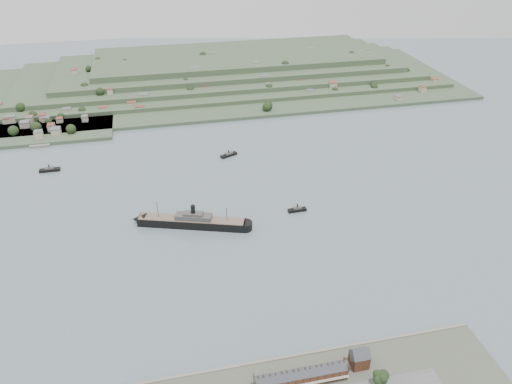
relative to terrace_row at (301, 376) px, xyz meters
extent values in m
plane|color=slate|center=(10.00, 168.02, -6.84)|extent=(1400.00, 1400.00, 0.00)
cube|color=gray|center=(10.00, 19.02, -5.54)|extent=(220.00, 2.00, 2.60)
cube|color=#4D2B1B|center=(0.00, 0.02, -1.34)|extent=(55.00, 8.00, 7.00)
cube|color=#3A3C42|center=(0.00, 0.02, 2.16)|extent=(55.60, 8.15, 8.15)
cube|color=#4D2B1B|center=(-27.50, 0.02, 3.16)|extent=(0.50, 8.40, 3.00)
cube|color=#4D2B1B|center=(27.50, 0.02, 3.16)|extent=(0.50, 8.40, 3.00)
cube|color=#2F211A|center=(-22.00, 0.02, 4.56)|extent=(0.90, 1.40, 3.20)
cube|color=#2F211A|center=(-16.50, 0.02, 4.56)|extent=(0.90, 1.40, 3.20)
cube|color=#2F211A|center=(-2.75, 0.02, 4.56)|extent=(0.90, 1.40, 3.20)
cube|color=#2F211A|center=(2.75, 0.02, 4.56)|extent=(0.90, 1.40, 3.20)
cube|color=#2F211A|center=(16.50, 0.02, 4.56)|extent=(0.90, 1.40, 3.20)
cube|color=#2F211A|center=(22.00, 0.02, 4.56)|extent=(0.90, 1.40, 3.20)
cube|color=#4D2B1B|center=(37.50, 4.02, -0.34)|extent=(10.00, 10.00, 9.00)
cube|color=#3A3C42|center=(37.50, 4.02, 4.16)|extent=(10.40, 10.18, 10.18)
cube|color=#374830|center=(10.00, 528.02, -4.84)|extent=(760.00, 260.00, 4.00)
cube|color=#374830|center=(30.00, 553.02, -0.34)|extent=(680.00, 220.00, 5.00)
cube|color=#374830|center=(45.00, 568.02, 5.16)|extent=(600.00, 200.00, 6.00)
cube|color=#374830|center=(60.00, 583.02, 11.66)|extent=(520.00, 180.00, 7.00)
cube|color=#374830|center=(75.00, 598.02, 19.16)|extent=(440.00, 160.00, 8.00)
cube|color=#374830|center=(-190.00, 418.02, -4.84)|extent=(150.00, 90.00, 4.00)
cube|color=gray|center=(-195.00, 376.02, -5.44)|extent=(22.00, 14.00, 2.80)
cube|color=black|center=(-44.05, 176.02, -3.23)|extent=(91.98, 41.34, 7.22)
cone|color=black|center=(-88.07, 190.83, -3.23)|extent=(15.68, 15.68, 12.38)
cylinder|color=black|center=(-0.03, 161.22, -3.23)|extent=(12.38, 12.38, 7.22)
cube|color=brown|center=(-44.05, 176.02, 0.69)|extent=(89.69, 39.70, 0.62)
cube|color=#464441|center=(-42.09, 175.37, 2.96)|extent=(32.30, 18.67, 4.13)
cube|color=#464441|center=(-42.09, 175.37, 5.75)|extent=(17.95, 12.11, 2.58)
cylinder|color=black|center=(-42.09, 175.37, 9.67)|extent=(3.72, 3.72, 9.29)
cylinder|color=#422E1E|center=(-71.44, 185.23, 7.61)|extent=(0.52, 0.52, 16.51)
cylinder|color=#422E1E|center=(-14.71, 166.16, 6.57)|extent=(0.52, 0.52, 14.45)
cube|color=black|center=(51.55, 178.66, -5.49)|extent=(17.00, 4.88, 2.70)
cube|color=#464441|center=(51.55, 178.66, -3.46)|extent=(7.68, 3.77, 2.03)
cylinder|color=black|center=(51.55, 178.66, -1.21)|extent=(1.13, 1.13, 3.94)
cube|color=black|center=(-176.61, 308.38, -5.47)|extent=(20.55, 5.86, 2.73)
cube|color=#464441|center=(-176.61, 308.38, -3.42)|extent=(9.26, 4.63, 2.05)
cylinder|color=black|center=(-176.61, 308.38, -1.15)|extent=(1.14, 1.14, 3.99)
cube|color=black|center=(10.53, 301.89, -5.56)|extent=(19.79, 12.78, 2.57)
cube|color=#464441|center=(10.53, 301.89, -3.63)|extent=(9.67, 7.46, 1.93)
cylinder|color=black|center=(10.53, 301.89, -1.48)|extent=(1.07, 1.07, 3.75)
cylinder|color=#422E1E|center=(43.23, -12.71, -2.55)|extent=(1.10, 1.10, 4.59)
sphere|color=black|center=(43.23, -12.71, 1.58)|extent=(8.25, 8.25, 8.25)
sphere|color=black|center=(45.52, -11.80, 2.50)|extent=(6.42, 6.42, 6.42)
sphere|color=black|center=(41.40, -14.09, 2.04)|extent=(5.87, 5.87, 5.87)
sphere|color=black|center=(43.69, -14.73, 3.87)|extent=(5.50, 5.50, 5.50)
camera|label=1|loc=(-67.98, -182.76, 238.74)|focal=35.00mm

